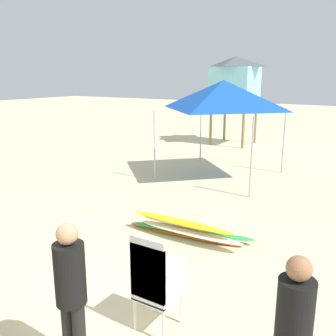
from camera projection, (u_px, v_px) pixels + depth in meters
ground at (31, 304)px, 5.23m from camera, size 80.00×80.00×0.00m
stacked_plastic_chairs at (153, 277)px, 4.51m from camera, size 0.48×0.48×1.29m
surfboard_pile at (187, 229)px, 7.30m from camera, size 2.67×0.79×0.40m
lifeguard_near_left at (71, 289)px, 3.83m from camera, size 0.32×0.32×1.70m
lifeguard_near_center at (293, 331)px, 3.24m from camera, size 0.32×0.32×1.66m
popup_canopy at (223, 95)px, 11.25m from camera, size 3.06×3.06×2.98m
lifeguard_tower at (235, 82)px, 16.80m from camera, size 1.98×1.98×3.94m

